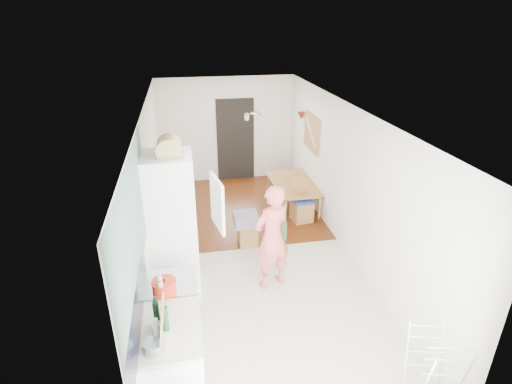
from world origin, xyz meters
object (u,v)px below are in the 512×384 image
object	(u,v)px
person	(272,229)
dining_table	(294,196)
dining_chair	(302,201)
drying_rack	(434,366)
stool	(247,234)

from	to	relation	value
person	dining_table	xyz separation A→B (m)	(1.07, 2.58, -0.73)
dining_chair	drying_rack	size ratio (longest dim) A/B	1.06
dining_table	drying_rack	distance (m)	4.80
stool	dining_chair	bearing A→B (deg)	29.46
stool	drying_rack	distance (m)	3.71
person	stool	size ratio (longest dim) A/B	4.61
person	dining_table	distance (m)	2.88
dining_table	stool	size ratio (longest dim) A/B	3.16
dining_table	dining_chair	distance (m)	0.72
dining_table	person	bearing A→B (deg)	156.76
person	dining_table	bearing A→B (deg)	-135.22
dining_table	dining_chair	xyz separation A→B (m)	(-0.03, -0.69, 0.21)
drying_rack	stool	bearing A→B (deg)	127.61
stool	drying_rack	bearing A→B (deg)	-67.55
dining_chair	stool	distance (m)	1.40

